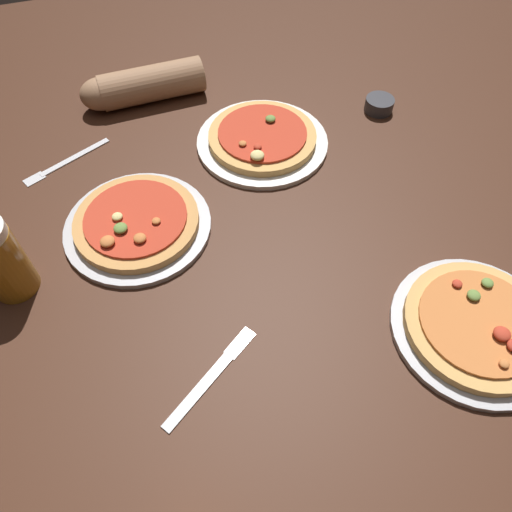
# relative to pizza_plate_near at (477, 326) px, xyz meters

# --- Properties ---
(ground_plane) EXTENTS (2.40, 2.40, 0.03)m
(ground_plane) POSITION_rel_pizza_plate_near_xyz_m (-0.31, 0.26, -0.03)
(ground_plane) COLOR #3D2114
(pizza_plate_near) EXTENTS (0.29, 0.29, 0.05)m
(pizza_plate_near) POSITION_rel_pizza_plate_near_xyz_m (0.00, 0.00, 0.00)
(pizza_plate_near) COLOR #B2B2B7
(pizza_plate_near) RESTS_ON ground_plane
(pizza_plate_far) EXTENTS (0.29, 0.29, 0.05)m
(pizza_plate_far) POSITION_rel_pizza_plate_near_xyz_m (-0.51, 0.41, -0.00)
(pizza_plate_far) COLOR #B2B2B7
(pizza_plate_far) RESTS_ON ground_plane
(pizza_plate_side) EXTENTS (0.30, 0.30, 0.05)m
(pizza_plate_side) POSITION_rel_pizza_plate_near_xyz_m (-0.19, 0.57, -0.00)
(pizza_plate_side) COLOR silver
(pizza_plate_side) RESTS_ON ground_plane
(ramekin_sauce) EXTENTS (0.07, 0.07, 0.03)m
(ramekin_sauce) POSITION_rel_pizza_plate_near_xyz_m (0.12, 0.60, -0.00)
(ramekin_sauce) COLOR #333338
(ramekin_sauce) RESTS_ON ground_plane
(fork_left) EXTENTS (0.20, 0.11, 0.01)m
(fork_left) POSITION_rel_pizza_plate_near_xyz_m (-0.63, 0.65, -0.01)
(fork_left) COLOR silver
(fork_left) RESTS_ON ground_plane
(knife_right) EXTENTS (0.19, 0.14, 0.01)m
(knife_right) POSITION_rel_pizza_plate_near_xyz_m (-0.45, 0.06, -0.01)
(knife_right) COLOR silver
(knife_right) RESTS_ON ground_plane
(diner_arm) EXTENTS (0.30, 0.09, 0.09)m
(diner_arm) POSITION_rel_pizza_plate_near_xyz_m (-0.43, 0.83, 0.03)
(diner_arm) COLOR #936B4C
(diner_arm) RESTS_ON ground_plane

